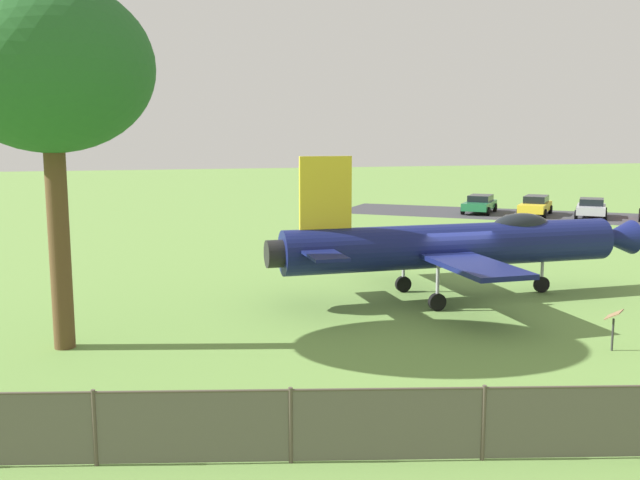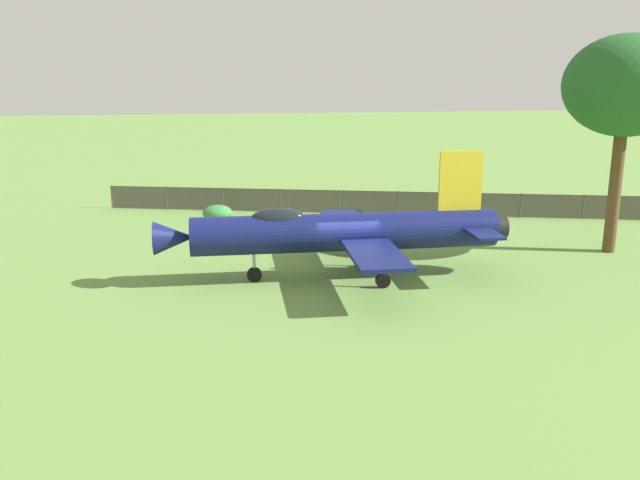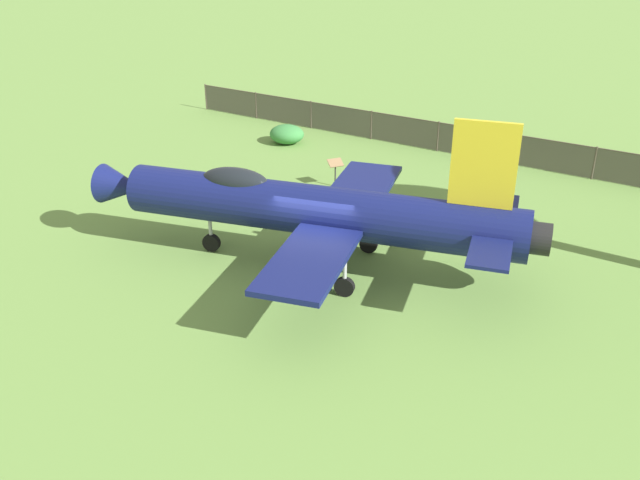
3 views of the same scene
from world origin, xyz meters
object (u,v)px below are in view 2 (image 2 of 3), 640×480
object	(u,v)px
info_plaque	(293,222)
display_jet	(337,231)
shrub_near_fence	(217,213)
shade_tree	(626,87)

from	to	relation	value
info_plaque	display_jet	bearing A→B (deg)	-80.75
info_plaque	shrub_near_fence	bearing A→B (deg)	128.89
shade_tree	shrub_near_fence	bearing A→B (deg)	153.39
shade_tree	info_plaque	size ratio (longest dim) A/B	8.66
display_jet	shrub_near_fence	xyz separation A→B (m)	(-4.92, 11.54, -1.53)
display_jet	shade_tree	size ratio (longest dim) A/B	1.45
display_jet	info_plaque	distance (m)	7.00
display_jet	info_plaque	size ratio (longest dim) A/B	12.60
shrub_near_fence	info_plaque	distance (m)	6.08
shade_tree	shrub_near_fence	size ratio (longest dim) A/B	5.94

